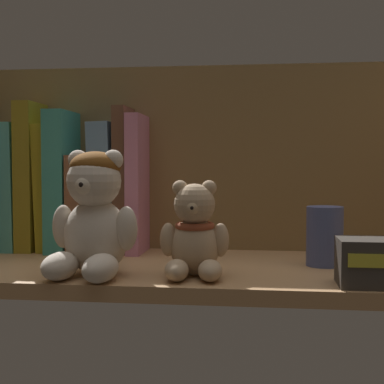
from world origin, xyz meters
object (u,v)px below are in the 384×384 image
teddy_bear_smaller (194,236)px  book_6 (107,187)px  book_3 (50,188)px  book_8 (140,184)px  book_0 (3,190)px  book_2 (34,177)px  pillar_candle (325,236)px  small_product_box (379,262)px  book_7 (125,180)px  teddy_bear_larger (93,216)px  book_1 (18,187)px  book_4 (66,181)px  book_5 (87,203)px

teddy_bear_smaller → book_6: bearing=130.9°
book_3 → book_8: (15.39, -0.00, 0.74)cm
book_0 → book_2: book_2 is taller
book_0 → pillar_candle: (52.29, -9.85, -5.76)cm
pillar_candle → small_product_box: (4.75, -12.42, -1.40)cm
book_3 → book_7: 13.08cm
teddy_bear_larger → teddy_bear_smaller: teddy_bear_larger is taller
book_1 → teddy_bear_larger: bearing=-46.3°
book_4 → book_6: size_ratio=1.09×
book_6 → teddy_bear_smaller: book_6 is taller
book_0 → book_2: (5.63, -0.00, 2.24)cm
book_7 → small_product_box: size_ratio=2.50×
book_5 → pillar_candle: 39.11cm
book_2 → small_product_box: size_ratio=2.59×
book_0 → book_3: (8.27, -0.00, 0.40)cm
book_6 → book_8: book_8 is taller
book_8 → teddy_bear_larger: bearing=-94.7°
book_4 → teddy_bear_smaller: bearing=-39.1°
book_1 → book_7: (18.48, 0.00, 1.24)cm
book_3 → book_8: size_ratio=0.93×
book_6 → pillar_candle: (34.08, -9.85, -6.30)cm
book_4 → teddy_bear_larger: (10.87, -20.12, -3.77)cm
book_4 → book_6: 7.14cm
small_product_box → book_8: bearing=146.3°
book_1 → book_7: bearing=0.0°
book_5 → book_6: (3.59, 0.00, 2.63)cm
book_1 → book_4: 8.40cm
book_0 → teddy_bear_larger: book_0 is taller
book_6 → book_4: bearing=180.0°
book_2 → teddy_bear_larger: book_2 is taller
book_5 → book_7: size_ratio=0.67×
teddy_bear_smaller → pillar_candle: bearing=28.7°
book_8 → pillar_candle: book_8 is taller
book_2 → book_3: (2.64, 0.00, -1.83)cm
teddy_bear_larger → book_3: bearing=124.3°
book_0 → book_8: bearing=-0.0°
book_7 → pillar_candle: (31.02, -9.85, -7.55)cm
book_5 → book_6: bearing=0.0°
book_2 → teddy_bear_smaller: bearing=-33.4°
book_4 → book_7: 10.14cm
book_4 → book_7: book_7 is taller
book_0 → book_1: book_1 is taller
book_5 → teddy_bear_smaller: size_ratio=1.28×
book_8 → small_product_box: 40.98cm
book_5 → book_7: bearing=0.0°
teddy_bear_smaller → book_0: bearing=151.0°
teddy_bear_smaller → book_4: bearing=140.9°
book_0 → book_5: 14.77cm
book_8 → book_3: bearing=180.0°
book_0 → book_8: 23.69cm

